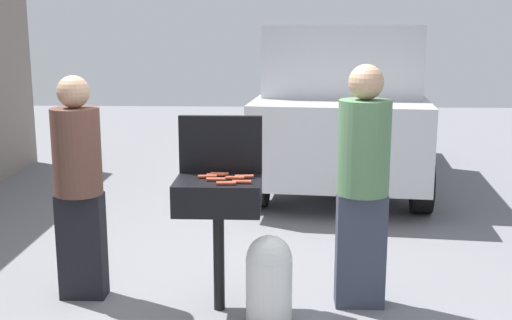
{
  "coord_description": "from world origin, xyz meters",
  "views": [
    {
      "loc": [
        0.42,
        -4.34,
        2.0
      ],
      "look_at": [
        0.23,
        0.47,
        1.0
      ],
      "focal_mm": 44.98,
      "sensor_mm": 36.0,
      "label": 1
    }
  ],
  "objects_px": {
    "hot_dog_6": "(242,182)",
    "parked_minivan": "(343,103)",
    "person_right": "(363,179)",
    "hot_dog_0": "(226,183)",
    "hot_dog_3": "(235,178)",
    "hot_dog_4": "(220,174)",
    "person_left": "(78,180)",
    "hot_dog_5": "(216,179)",
    "bbq_grill": "(218,200)",
    "propane_tank": "(269,277)",
    "hot_dog_1": "(207,177)",
    "hot_dog_2": "(216,175)",
    "hot_dog_7": "(244,177)"
  },
  "relations": [
    {
      "from": "hot_dog_6",
      "to": "parked_minivan",
      "type": "height_order",
      "value": "parked_minivan"
    },
    {
      "from": "propane_tank",
      "to": "hot_dog_1",
      "type": "bearing_deg",
      "value": 152.94
    },
    {
      "from": "bbq_grill",
      "to": "hot_dog_6",
      "type": "height_order",
      "value": "hot_dog_6"
    },
    {
      "from": "hot_dog_5",
      "to": "person_right",
      "type": "relative_size",
      "value": 0.07
    },
    {
      "from": "bbq_grill",
      "to": "person_right",
      "type": "distance_m",
      "value": 1.03
    },
    {
      "from": "hot_dog_5",
      "to": "person_right",
      "type": "height_order",
      "value": "person_right"
    },
    {
      "from": "hot_dog_3",
      "to": "person_left",
      "type": "distance_m",
      "value": 1.17
    },
    {
      "from": "hot_dog_0",
      "to": "parked_minivan",
      "type": "distance_m",
      "value": 4.42
    },
    {
      "from": "hot_dog_3",
      "to": "propane_tank",
      "type": "height_order",
      "value": "hot_dog_3"
    },
    {
      "from": "bbq_grill",
      "to": "hot_dog_5",
      "type": "distance_m",
      "value": 0.16
    },
    {
      "from": "hot_dog_3",
      "to": "person_right",
      "type": "xyz_separation_m",
      "value": [
        0.9,
        0.1,
        -0.02
      ]
    },
    {
      "from": "hot_dog_0",
      "to": "hot_dog_2",
      "type": "relative_size",
      "value": 1.0
    },
    {
      "from": "hot_dog_0",
      "to": "hot_dog_4",
      "type": "xyz_separation_m",
      "value": [
        -0.07,
        0.28,
        0.0
      ]
    },
    {
      "from": "hot_dog_1",
      "to": "propane_tank",
      "type": "relative_size",
      "value": 0.21
    },
    {
      "from": "propane_tank",
      "to": "parked_minivan",
      "type": "distance_m",
      "value": 4.44
    },
    {
      "from": "bbq_grill",
      "to": "hot_dog_1",
      "type": "bearing_deg",
      "value": 149.96
    },
    {
      "from": "hot_dog_4",
      "to": "bbq_grill",
      "type": "bearing_deg",
      "value": -89.87
    },
    {
      "from": "bbq_grill",
      "to": "hot_dog_6",
      "type": "xyz_separation_m",
      "value": [
        0.17,
        -0.1,
        0.16
      ]
    },
    {
      "from": "hot_dog_1",
      "to": "propane_tank",
      "type": "height_order",
      "value": "hot_dog_1"
    },
    {
      "from": "hot_dog_4",
      "to": "hot_dog_7",
      "type": "xyz_separation_m",
      "value": [
        0.18,
        -0.07,
        0.0
      ]
    },
    {
      "from": "bbq_grill",
      "to": "hot_dog_1",
      "type": "height_order",
      "value": "hot_dog_1"
    },
    {
      "from": "hot_dog_2",
      "to": "hot_dog_6",
      "type": "height_order",
      "value": "same"
    },
    {
      "from": "propane_tank",
      "to": "parked_minivan",
      "type": "bearing_deg",
      "value": 78.47
    },
    {
      "from": "hot_dog_6",
      "to": "person_left",
      "type": "distance_m",
      "value": 1.25
    },
    {
      "from": "hot_dog_7",
      "to": "person_left",
      "type": "xyz_separation_m",
      "value": [
        -1.22,
        0.13,
        -0.07
      ]
    },
    {
      "from": "hot_dog_6",
      "to": "parked_minivan",
      "type": "xyz_separation_m",
      "value": [
        1.07,
        4.22,
        0.05
      ]
    },
    {
      "from": "hot_dog_6",
      "to": "hot_dog_0",
      "type": "bearing_deg",
      "value": -157.33
    },
    {
      "from": "person_right",
      "to": "hot_dog_5",
      "type": "bearing_deg",
      "value": 8.63
    },
    {
      "from": "propane_tank",
      "to": "person_left",
      "type": "xyz_separation_m",
      "value": [
        -1.4,
        0.36,
        0.58
      ]
    },
    {
      "from": "hot_dog_4",
      "to": "propane_tank",
      "type": "height_order",
      "value": "hot_dog_4"
    },
    {
      "from": "hot_dog_6",
      "to": "parked_minivan",
      "type": "distance_m",
      "value": 4.35
    },
    {
      "from": "bbq_grill",
      "to": "hot_dog_5",
      "type": "relative_size",
      "value": 7.38
    },
    {
      "from": "person_left",
      "to": "person_right",
      "type": "distance_m",
      "value": 2.06
    },
    {
      "from": "hot_dog_3",
      "to": "hot_dog_4",
      "type": "bearing_deg",
      "value": 135.61
    },
    {
      "from": "hot_dog_4",
      "to": "hot_dog_5",
      "type": "xyz_separation_m",
      "value": [
        -0.01,
        -0.17,
        0.0
      ]
    },
    {
      "from": "hot_dog_5",
      "to": "person_right",
      "type": "distance_m",
      "value": 1.04
    },
    {
      "from": "person_right",
      "to": "hot_dog_0",
      "type": "bearing_deg",
      "value": 15.64
    },
    {
      "from": "hot_dog_5",
      "to": "hot_dog_2",
      "type": "bearing_deg",
      "value": 95.97
    },
    {
      "from": "hot_dog_1",
      "to": "hot_dog_7",
      "type": "height_order",
      "value": "same"
    },
    {
      "from": "bbq_grill",
      "to": "hot_dog_4",
      "type": "distance_m",
      "value": 0.21
    },
    {
      "from": "hot_dog_4",
      "to": "propane_tank",
      "type": "bearing_deg",
      "value": -40.48
    },
    {
      "from": "hot_dog_1",
      "to": "hot_dog_2",
      "type": "relative_size",
      "value": 1.0
    },
    {
      "from": "hot_dog_5",
      "to": "hot_dog_7",
      "type": "relative_size",
      "value": 1.0
    },
    {
      "from": "hot_dog_3",
      "to": "hot_dog_4",
      "type": "height_order",
      "value": "same"
    },
    {
      "from": "propane_tank",
      "to": "parked_minivan",
      "type": "height_order",
      "value": "parked_minivan"
    },
    {
      "from": "parked_minivan",
      "to": "bbq_grill",
      "type": "bearing_deg",
      "value": 79.52
    },
    {
      "from": "person_right",
      "to": "hot_dog_3",
      "type": "bearing_deg",
      "value": 6.66
    },
    {
      "from": "hot_dog_2",
      "to": "hot_dog_5",
      "type": "height_order",
      "value": "same"
    },
    {
      "from": "bbq_grill",
      "to": "hot_dog_4",
      "type": "relative_size",
      "value": 7.38
    },
    {
      "from": "hot_dog_2",
      "to": "hot_dog_7",
      "type": "bearing_deg",
      "value": -12.09
    }
  ]
}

